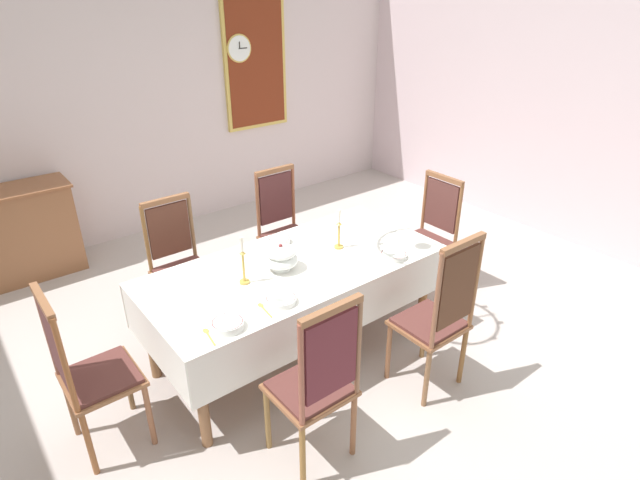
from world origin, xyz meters
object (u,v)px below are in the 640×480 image
object	(u,v)px
chair_head_east	(429,234)
candlestick_west	(243,265)
bowl_far_left	(394,255)
bowl_far_right	(279,240)
bowl_near_right	(281,300)
chair_south_b	(438,314)
spoon_secondary	(262,307)
chair_north_a	(180,262)
candlestick_east	(339,233)
chair_north_b	(284,227)
framed_painting	(255,63)
dining_table	(295,274)
spoon_primary	(207,333)
chair_head_west	(87,371)
bowl_near_left	(228,324)
soup_tureen	(281,257)
mounted_clock	(238,48)
chair_south_a	(317,382)

from	to	relation	value
chair_head_east	candlestick_west	world-z (taller)	candlestick_west
bowl_far_left	bowl_far_right	distance (m)	0.90
chair_head_east	bowl_near_right	xyz separation A→B (m)	(-1.85, -0.35, 0.23)
chair_south_b	spoon_secondary	xyz separation A→B (m)	(-1.02, 0.59, 0.17)
chair_north_a	bowl_near_right	world-z (taller)	chair_north_a
bowl_far_left	spoon_secondary	bearing A→B (deg)	177.68
chair_head_east	candlestick_east	distance (m)	1.12
chair_north_b	framed_painting	bearing A→B (deg)	-116.54
dining_table	chair_north_a	size ratio (longest dim) A/B	1.99
bowl_far_left	framed_painting	world-z (taller)	framed_painting
spoon_primary	bowl_far_right	bearing A→B (deg)	43.72
chair_north_b	spoon_secondary	bearing A→B (deg)	50.56
dining_table	chair_head_east	bearing A→B (deg)	0.00
chair_head_west	bowl_near_left	size ratio (longest dim) A/B	5.93
chair_head_west	bowl_near_left	distance (m)	0.86
chair_north_b	spoon_secondary	distance (m)	1.61
chair_north_b	soup_tureen	bearing A→B (deg)	54.58
chair_north_b	bowl_far_right	xyz separation A→B (m)	(-0.42, -0.56, 0.22)
mounted_clock	spoon_secondary	bearing A→B (deg)	-119.09
bowl_far_right	spoon_primary	world-z (taller)	bowl_far_right
dining_table	chair_head_west	distance (m)	1.50
chair_north_a	chair_south_b	distance (m)	2.10
chair_south_a	chair_head_west	distance (m)	1.35
bowl_near_right	framed_painting	xyz separation A→B (m)	(1.85, 3.19, 0.94)
bowl_near_right	bowl_near_left	bearing A→B (deg)	-175.81
mounted_clock	framed_painting	bearing A→B (deg)	2.37
chair_south_b	candlestick_west	distance (m)	1.35
chair_south_a	soup_tureen	bearing A→B (deg)	66.90
chair_head_east	dining_table	bearing A→B (deg)	90.00
dining_table	bowl_far_right	bearing A→B (deg)	73.30
bowl_far_right	spoon_primary	bearing A→B (deg)	-144.35
chair_north_b	bowl_far_right	distance (m)	0.73
chair_south_b	chair_head_east	xyz separation A→B (m)	(0.96, 0.91, -0.04)
chair_south_b	bowl_far_left	world-z (taller)	chair_south_b
chair_south_b	candlestick_east	bearing A→B (deg)	97.03
chair_head_west	bowl_near_left	world-z (taller)	chair_head_west
spoon_primary	chair_head_east	bearing A→B (deg)	16.60
chair_south_a	chair_head_west	xyz separation A→B (m)	(-0.99, 0.91, -0.01)
chair_south_a	chair_south_b	size ratio (longest dim) A/B	0.96
candlestick_west	chair_head_east	bearing A→B (deg)	0.00
chair_south_a	candlestick_west	size ratio (longest dim) A/B	3.39
bowl_near_left	bowl_far_right	size ratio (longest dim) A/B	1.10
mounted_clock	framed_painting	size ratio (longest dim) A/B	0.20
dining_table	candlestick_west	world-z (taller)	candlestick_west
chair_north_b	candlestick_east	world-z (taller)	chair_north_b
bowl_near_left	bowl_far_right	world-z (taller)	bowl_near_left
chair_head_east	framed_painting	world-z (taller)	framed_painting
candlestick_west	chair_north_b	bearing A→B (deg)	43.77
spoon_primary	bowl_far_left	bearing A→B (deg)	7.48
chair_head_east	soup_tureen	world-z (taller)	chair_head_east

